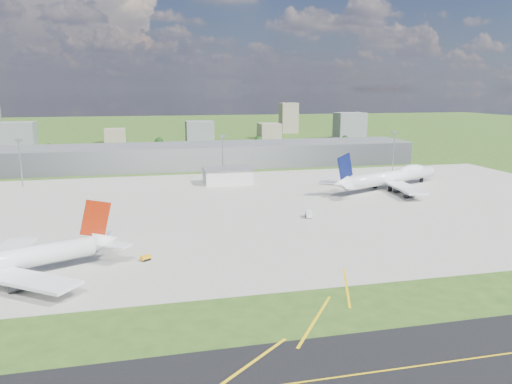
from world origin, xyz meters
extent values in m
plane|color=#2D4A17|center=(0.00, 150.00, 0.00)|extent=(1400.00, 1400.00, 0.00)
cube|color=gray|center=(10.00, 40.00, 0.04)|extent=(360.00, 190.00, 0.08)
cube|color=slate|center=(0.00, 165.00, 7.50)|extent=(300.00, 42.00, 15.00)
cube|color=silver|center=(10.00, 100.00, 4.00)|extent=(26.00, 16.00, 8.00)
cylinder|color=gray|center=(-100.00, 115.00, 12.50)|extent=(0.70, 0.70, 25.00)
cube|color=gray|center=(-100.00, 115.00, 25.30)|extent=(3.50, 2.00, 1.20)
cylinder|color=gray|center=(10.00, 115.00, 12.50)|extent=(0.70, 0.70, 25.00)
cube|color=gray|center=(10.00, 115.00, 25.30)|extent=(3.50, 2.00, 1.20)
cylinder|color=gray|center=(120.00, 115.00, 12.50)|extent=(0.70, 0.70, 25.00)
cube|color=gray|center=(120.00, 115.00, 25.30)|extent=(3.50, 2.00, 1.20)
cone|color=white|center=(-49.11, -18.04, 6.39)|extent=(9.86, 8.81, 6.08)
cube|color=white|center=(-66.15, -41.19, 3.75)|extent=(26.61, 23.03, 0.91)
cube|color=white|center=(-77.65, -14.67, 3.75)|extent=(12.07, 27.23, 0.91)
cube|color=maroon|center=(-51.44, -19.05, 13.69)|extent=(9.47, 4.49, 12.25)
cylinder|color=#38383D|center=(-69.93, -38.68, 1.82)|extent=(6.41, 5.20, 3.24)
cylinder|color=#38383D|center=(-78.40, -19.15, 1.82)|extent=(6.41, 5.20, 3.24)
cube|color=black|center=(-72.41, -33.12, 1.27)|extent=(1.97, 1.76, 2.53)
cube|color=black|center=(-76.04, -24.75, 1.27)|extent=(1.97, 1.76, 2.53)
cylinder|color=white|center=(92.36, 65.81, 6.07)|extent=(65.31, 33.99, 6.84)
cone|color=white|center=(126.15, 80.80, 6.07)|extent=(7.82, 8.49, 6.84)
cone|color=white|center=(57.05, 50.15, 6.95)|extent=(10.84, 9.83, 6.84)
cube|color=#1B2A96|center=(94.37, 66.70, 3.95)|extent=(52.42, 25.31, 1.43)
ellipsoid|color=white|center=(108.62, 73.02, 8.12)|extent=(22.78, 15.13, 6.16)
cube|color=white|center=(76.51, 77.11, 4.08)|extent=(30.73, 26.16, 0.99)
cube|color=white|center=(90.09, 46.48, 4.08)|extent=(13.14, 31.66, 0.99)
cube|color=#080F3E|center=(59.58, 51.27, 15.01)|extent=(10.27, 4.96, 13.33)
cylinder|color=#38383D|center=(83.09, 72.56, 1.99)|extent=(6.98, 5.69, 3.53)
cylinder|color=#38383D|center=(72.79, 80.07, 1.99)|extent=(6.98, 5.69, 3.53)
cylinder|color=#38383D|center=(91.14, 54.41, 1.99)|extent=(6.98, 5.69, 3.53)
cylinder|color=#38383D|center=(89.79, 41.74, 1.99)|extent=(6.98, 5.69, 3.53)
cube|color=black|center=(84.29, 67.66, 1.38)|extent=(2.15, 1.93, 2.76)
cube|color=black|center=(88.32, 58.59, 1.38)|extent=(2.15, 1.93, 2.76)
cube|color=black|center=(117.57, 76.99, 1.38)|extent=(2.15, 1.93, 2.76)
cube|color=#F7A90E|center=(-37.24, -21.71, 1.06)|extent=(3.62, 3.18, 1.26)
cube|color=black|center=(-37.24, -21.71, 0.43)|extent=(3.26, 3.01, 0.70)
cube|color=silver|center=(29.37, 16.94, 1.62)|extent=(3.62, 5.84, 2.39)
cube|color=black|center=(29.37, 16.94, 0.43)|extent=(3.54, 5.08, 0.70)
cube|color=silver|center=(96.41, 52.05, 1.34)|extent=(4.46, 2.88, 1.83)
cube|color=black|center=(96.41, 52.05, 0.43)|extent=(3.89, 2.82, 0.70)
cube|color=slate|center=(-140.00, 300.00, 12.00)|extent=(28.00, 22.00, 24.00)
cube|color=gray|center=(-60.00, 340.00, 7.00)|extent=(20.00, 18.00, 14.00)
cube|color=slate|center=(20.00, 310.00, 11.00)|extent=(26.00, 20.00, 22.00)
cube|color=gray|center=(100.00, 350.00, 8.00)|extent=(22.00, 24.00, 16.00)
cube|color=slate|center=(180.00, 320.00, 14.00)|extent=(30.00, 22.00, 28.00)
cube|color=gray|center=(140.00, 410.00, 18.00)|extent=(20.00, 18.00, 36.00)
cylinder|color=#382314|center=(-110.00, 265.00, 1.50)|extent=(0.70, 0.70, 3.00)
sphere|color=black|center=(-110.00, 265.00, 4.88)|extent=(6.75, 6.75, 6.75)
cylinder|color=#382314|center=(-20.00, 280.00, 1.80)|extent=(0.70, 0.70, 3.60)
sphere|color=black|center=(-20.00, 280.00, 5.85)|extent=(8.10, 8.10, 8.10)
cylinder|color=#382314|center=(70.00, 275.00, 1.70)|extent=(0.70, 0.70, 3.40)
sphere|color=black|center=(70.00, 275.00, 5.53)|extent=(7.65, 7.65, 7.65)
cylinder|color=#382314|center=(160.00, 285.00, 1.40)|extent=(0.70, 0.70, 2.80)
sphere|color=black|center=(160.00, 285.00, 4.55)|extent=(6.30, 6.30, 6.30)
camera|label=1|loc=(-37.67, -172.24, 52.03)|focal=35.00mm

